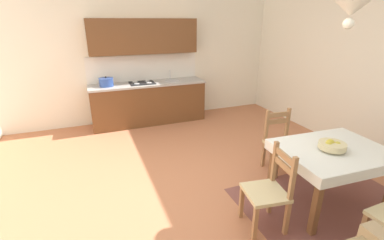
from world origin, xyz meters
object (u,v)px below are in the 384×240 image
(dining_chair_tv_side, at_px, (269,191))
(pendant_lamp, at_px, (351,10))
(fruit_bowl, at_px, (332,146))
(dining_table, at_px, (332,158))
(dining_chair_kitchen_side, at_px, (281,143))
(kitchen_cabinetry, at_px, (147,84))

(dining_chair_tv_side, height_order, pendant_lamp, pendant_lamp)
(dining_chair_tv_side, relative_size, fruit_bowl, 3.10)
(dining_table, height_order, dining_chair_kitchen_side, dining_chair_kitchen_side)
(kitchen_cabinetry, distance_m, fruit_bowl, 3.92)
(dining_table, height_order, fruit_bowl, fruit_bowl)
(dining_table, distance_m, pendant_lamp, 1.64)
(dining_chair_kitchen_side, relative_size, pendant_lamp, 1.16)
(dining_chair_kitchen_side, bearing_deg, pendant_lamp, -91.87)
(dining_table, distance_m, dining_chair_tv_side, 0.95)
(fruit_bowl, bearing_deg, kitchen_cabinetry, 109.74)
(kitchen_cabinetry, xyz_separation_m, dining_table, (1.40, -3.67, -0.24))
(kitchen_cabinetry, relative_size, dining_chair_tv_side, 2.65)
(dining_table, height_order, dining_chair_tv_side, dining_chair_tv_side)
(dining_table, relative_size, dining_chair_kitchen_side, 1.40)
(dining_chair_kitchen_side, bearing_deg, dining_table, -88.38)
(dining_table, bearing_deg, kitchen_cabinetry, 110.85)
(kitchen_cabinetry, relative_size, dining_chair_kitchen_side, 2.65)
(pendant_lamp, bearing_deg, fruit_bowl, -101.71)
(dining_table, bearing_deg, dining_chair_kitchen_side, 91.62)
(kitchen_cabinetry, distance_m, dining_chair_tv_side, 3.79)
(kitchen_cabinetry, distance_m, dining_chair_kitchen_side, 3.14)
(dining_table, bearing_deg, pendant_lamp, 120.01)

